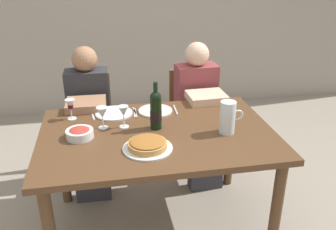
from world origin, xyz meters
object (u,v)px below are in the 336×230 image
(chair_left, at_px, (91,118))
(diner_left, at_px, (89,117))
(dining_table, at_px, (158,144))
(wine_bottle, at_px, (156,110))
(water_pitcher, at_px, (228,119))
(baked_tart, at_px, (148,145))
(diner_right, at_px, (199,110))
(wine_glass_left_diner, at_px, (102,113))
(dinner_plate_left_setting, at_px, (155,111))
(wine_glass_right_diner, at_px, (123,112))
(chair_right, at_px, (191,112))
(dinner_plate_right_setting, at_px, (114,113))
(wine_glass_centre, at_px, (70,105))
(salad_bowl, at_px, (80,133))

(chair_left, distance_m, diner_left, 0.26)
(dining_table, relative_size, wine_bottle, 4.72)
(wine_bottle, xyz_separation_m, water_pitcher, (0.43, -0.14, -0.04))
(water_pitcher, distance_m, chair_left, 1.36)
(baked_tart, distance_m, diner_right, 1.02)
(baked_tart, bearing_deg, wine_glass_left_diner, 126.61)
(dining_table, bearing_deg, diner_left, 125.09)
(baked_tart, bearing_deg, diner_left, 112.81)
(wine_glass_left_diner, relative_size, dinner_plate_left_setting, 0.60)
(dining_table, distance_m, water_pitcher, 0.48)
(diner_left, bearing_deg, wine_glass_right_diner, 116.28)
(water_pitcher, distance_m, diner_right, 0.76)
(wine_glass_left_diner, bearing_deg, chair_right, 43.20)
(dining_table, xyz_separation_m, dinner_plate_right_setting, (-0.26, 0.34, 0.10))
(dining_table, height_order, wine_glass_right_diner, wine_glass_right_diner)
(baked_tart, xyz_separation_m, wine_glass_centre, (-0.46, 0.52, 0.08))
(water_pitcher, bearing_deg, wine_glass_centre, 158.03)
(dining_table, xyz_separation_m, wine_glass_left_diner, (-0.34, 0.12, 0.20))
(water_pitcher, height_order, wine_glass_centre, water_pitcher)
(water_pitcher, relative_size, wine_glass_centre, 1.48)
(dinner_plate_left_setting, relative_size, dinner_plate_right_setting, 0.93)
(salad_bowl, xyz_separation_m, dinner_plate_right_setting, (0.23, 0.33, -0.03))
(wine_glass_left_diner, relative_size, dinner_plate_right_setting, 0.55)
(chair_right, bearing_deg, diner_right, 89.63)
(water_pitcher, relative_size, dinner_plate_left_setting, 0.86)
(wine_glass_right_diner, xyz_separation_m, chair_left, (-0.24, 0.77, -0.37))
(wine_glass_left_diner, bearing_deg, wine_glass_centre, 138.72)
(dinner_plate_left_setting, height_order, chair_right, chair_right)
(water_pitcher, xyz_separation_m, dinner_plate_right_setting, (-0.70, 0.43, -0.09))
(dining_table, distance_m, wine_glass_right_diner, 0.31)
(chair_right, bearing_deg, baked_tart, 61.23)
(salad_bowl, distance_m, chair_right, 1.30)
(water_pitcher, height_order, wine_glass_left_diner, water_pitcher)
(dining_table, bearing_deg, baked_tart, -113.34)
(wine_glass_right_diner, bearing_deg, baked_tart, -70.78)
(dinner_plate_right_setting, height_order, chair_right, chair_right)
(baked_tart, relative_size, chair_left, 0.34)
(chair_left, bearing_deg, wine_glass_right_diner, 108.90)
(baked_tart, bearing_deg, water_pitcher, 13.04)
(dining_table, distance_m, wine_glass_left_diner, 0.41)
(wine_bottle, xyz_separation_m, diner_left, (-0.46, 0.59, -0.27))
(wine_glass_right_diner, height_order, dinner_plate_right_setting, wine_glass_right_diner)
(chair_left, bearing_deg, dining_table, 118.34)
(chair_left, bearing_deg, dinner_plate_right_setting, 110.38)
(dinner_plate_right_setting, xyz_separation_m, diner_right, (0.71, 0.29, -0.15))
(baked_tart, height_order, diner_left, diner_left)
(wine_bottle, relative_size, diner_right, 0.27)
(diner_right, bearing_deg, chair_left, -17.90)
(dining_table, bearing_deg, dinner_plate_right_setting, 127.79)
(wine_glass_right_diner, xyz_separation_m, dinner_plate_left_setting, (0.24, 0.22, -0.10))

